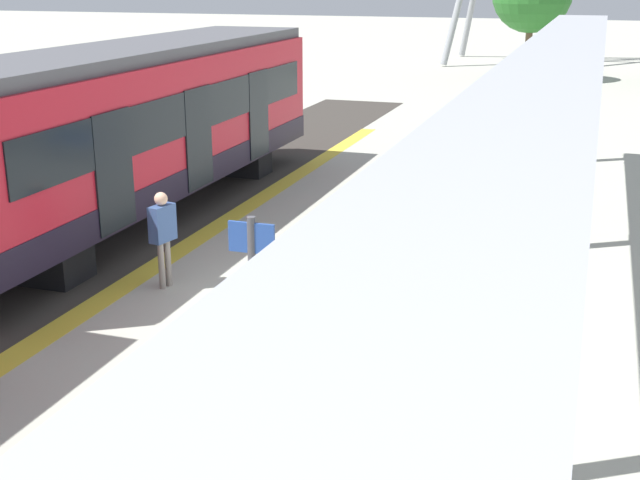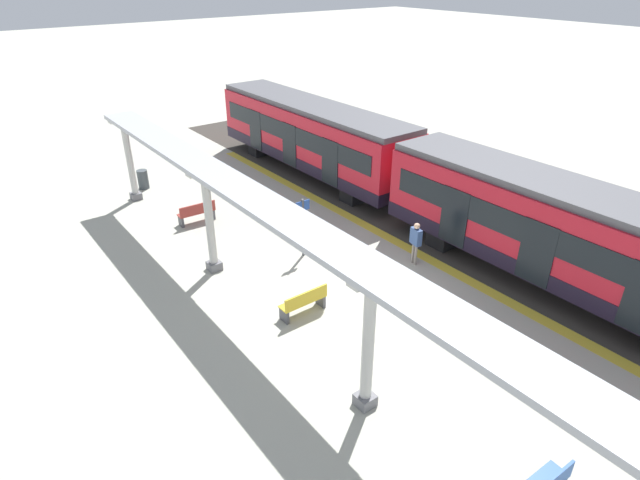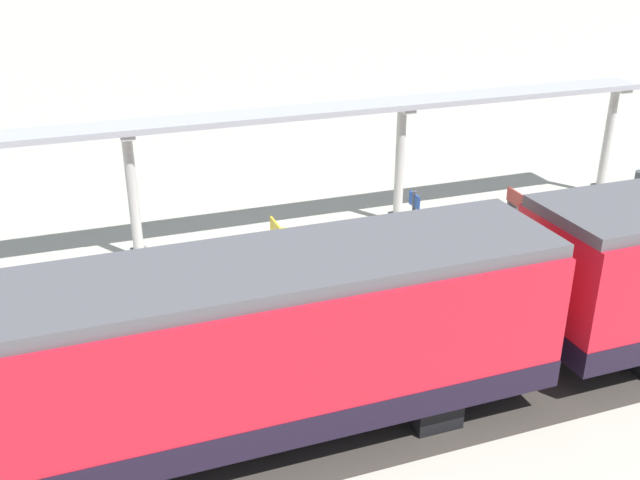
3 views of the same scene
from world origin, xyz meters
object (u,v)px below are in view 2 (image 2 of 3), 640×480
object	(u,v)px
canopy_pillar_second	(209,221)
passenger_waiting_near_edge	(416,239)
bench_near_end	(304,302)
canopy_pillar_third	(368,344)
canopy_pillar_nearest	(130,160)
train_near_carriage	(311,137)
bench_mid_platform	(197,213)
platform_info_sign	(303,222)
trash_bin	(143,179)
train_far_carriage	(561,237)

from	to	relation	value
canopy_pillar_second	passenger_waiting_near_edge	bearing A→B (deg)	146.20
bench_near_end	passenger_waiting_near_edge	bearing A→B (deg)	-178.65
canopy_pillar_third	canopy_pillar_nearest	bearing A→B (deg)	-90.00
train_near_carriage	bench_mid_platform	distance (m)	7.45
platform_info_sign	canopy_pillar_nearest	bearing A→B (deg)	-70.69
train_near_carriage	bench_near_end	bearing A→B (deg)	52.61
canopy_pillar_nearest	canopy_pillar_third	size ratio (longest dim) A/B	1.00
train_near_carriage	trash_bin	distance (m)	8.21
bench_near_end	bench_mid_platform	size ratio (longest dim) A/B	0.99
trash_bin	passenger_waiting_near_edge	distance (m)	13.45
train_near_carriage	platform_info_sign	bearing A→B (deg)	51.65
canopy_pillar_nearest	platform_info_sign	distance (m)	9.15
train_near_carriage	passenger_waiting_near_edge	distance (m)	9.77
platform_info_sign	train_near_carriage	bearing A→B (deg)	-128.35
canopy_pillar_nearest	canopy_pillar_third	distance (m)	15.38
canopy_pillar_second	platform_info_sign	distance (m)	3.24
bench_mid_platform	trash_bin	size ratio (longest dim) A/B	1.72
trash_bin	train_near_carriage	bearing A→B (deg)	157.79
canopy_pillar_nearest	trash_bin	size ratio (longest dim) A/B	4.11
canopy_pillar_second	train_far_carriage	bearing A→B (deg)	137.45
train_near_carriage	canopy_pillar_third	size ratio (longest dim) A/B	3.45
train_far_carriage	bench_near_end	distance (m)	8.24
canopy_pillar_third	platform_info_sign	bearing A→B (deg)	-114.10
canopy_pillar_nearest	trash_bin	world-z (taller)	canopy_pillar_nearest
train_far_carriage	canopy_pillar_third	size ratio (longest dim) A/B	3.45
trash_bin	train_far_carriage	bearing A→B (deg)	114.85
trash_bin	platform_info_sign	bearing A→B (deg)	103.27
trash_bin	canopy_pillar_nearest	bearing A→B (deg)	54.09
train_near_carriage	passenger_waiting_near_edge	world-z (taller)	train_near_carriage
train_far_carriage	canopy_pillar_second	world-z (taller)	canopy_pillar_second
train_near_carriage	canopy_pillar_second	world-z (taller)	canopy_pillar_second
canopy_pillar_third	bench_near_end	distance (m)	4.19
passenger_waiting_near_edge	train_near_carriage	bearing A→B (deg)	-104.76
trash_bin	bench_mid_platform	bearing A→B (deg)	94.74
canopy_pillar_nearest	canopy_pillar_second	size ratio (longest dim) A/B	1.00
bench_near_end	passenger_waiting_near_edge	size ratio (longest dim) A/B	0.95
train_near_carriage	canopy_pillar_nearest	size ratio (longest dim) A/B	3.45
canopy_pillar_nearest	canopy_pillar_third	bearing A→B (deg)	90.00
bench_mid_platform	train_near_carriage	bearing A→B (deg)	-165.49
platform_info_sign	canopy_pillar_second	bearing A→B (deg)	-18.94
train_far_carriage	bench_mid_platform	xyz separation A→B (m)	(7.09, -11.28, -1.39)
canopy_pillar_third	bench_mid_platform	xyz separation A→B (m)	(-1.15, -11.52, -1.40)
train_far_carriage	platform_info_sign	xyz separation A→B (m)	(5.22, -6.53, -0.50)
canopy_pillar_third	bench_near_end	bearing A→B (deg)	-104.07
canopy_pillar_third	passenger_waiting_near_edge	world-z (taller)	canopy_pillar_third
train_far_carriage	passenger_waiting_near_edge	size ratio (longest dim) A/B	7.97
canopy_pillar_second	bench_near_end	xyz separation A→B (m)	(-0.96, 3.97, -1.40)
canopy_pillar_second	trash_bin	bearing A→B (deg)	-94.94
train_far_carriage	bench_mid_platform	world-z (taller)	train_far_carriage
canopy_pillar_second	trash_bin	xyz separation A→B (m)	(-0.75, -8.62, -1.40)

